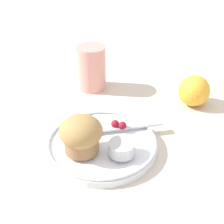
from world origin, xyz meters
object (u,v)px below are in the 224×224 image
at_px(muffin, 81,134).
at_px(butter_knife, 116,128).
at_px(orange_fruit, 194,91).
at_px(juice_glass, 91,68).

relative_size(muffin, butter_knife, 0.47).
relative_size(muffin, orange_fruit, 1.07).
bearing_deg(orange_fruit, butter_knife, -122.54).
height_order(butter_knife, juice_glass, juice_glass).
bearing_deg(butter_knife, orange_fruit, 23.24).
relative_size(orange_fruit, juice_glass, 0.65).
bearing_deg(muffin, juice_glass, 112.05).
height_order(muffin, juice_glass, juice_glass).
bearing_deg(juice_glass, butter_knife, -51.28).
xyz_separation_m(orange_fruit, juice_glass, (-0.25, -0.02, 0.02)).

